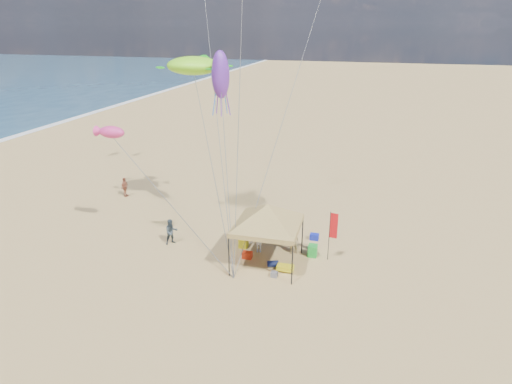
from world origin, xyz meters
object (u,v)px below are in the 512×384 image
chair_green (313,251)px  person_far_a (125,187)px  cooler_blue (314,237)px  canopy_tent (268,207)px  person_near_c (259,240)px  beach_cart (285,268)px  cooler_red (247,255)px  chair_yellow (243,242)px  person_near_b (171,232)px  person_near_a (294,240)px  feather_flag (333,229)px

chair_green → person_far_a: size_ratio=0.46×
cooler_blue → chair_green: 2.06m
canopy_tent → person_near_c: bearing=124.0°
cooler_blue → beach_cart: cooler_blue is taller
cooler_red → cooler_blue: 4.67m
canopy_tent → chair_yellow: (-1.84, 1.49, -3.11)m
chair_green → person_near_b: bearing=-174.4°
chair_yellow → person_near_b: (-4.29, -0.76, 0.45)m
cooler_red → person_near_a: size_ratio=0.33×
cooler_red → chair_green: bearing=19.4°
cooler_red → person_near_a: 2.81m
feather_flag → chair_yellow: (-5.17, 0.12, -1.62)m
canopy_tent → cooler_blue: (2.08, 3.59, -3.27)m
beach_cart → person_far_a: bearing=152.8°
cooler_blue → person_near_b: person_near_b is taller
feather_flag → chair_green: (-1.05, 0.18, -1.62)m
person_near_a → cooler_blue: bearing=-132.6°
chair_yellow → chair_green: bearing=0.8°
cooler_red → person_near_b: size_ratio=0.34×
person_near_a → person_far_a: 15.10m
canopy_tent → feather_flag: canopy_tent is taller
beach_cart → person_far_a: 15.91m
canopy_tent → person_near_b: 6.72m
person_near_b → person_far_a: bearing=95.5°
cooler_red → person_near_b: 4.94m
cooler_blue → person_near_c: size_ratio=0.35×
chair_yellow → person_near_c: person_near_c is taller
chair_yellow → feather_flag: bearing=-1.4°
chair_green → person_far_a: bearing=161.0°
person_near_a → cooler_red: bearing=11.6°
person_near_a → person_near_b: person_near_a is taller
person_near_c → chair_green: bearing=166.7°
canopy_tent → person_near_c: canopy_tent is taller
canopy_tent → person_near_a: bearing=54.8°
person_near_a → chair_green: bearing=158.2°
cooler_blue → canopy_tent: bearing=-120.0°
cooler_blue → cooler_red: bearing=-135.3°
cooler_red → chair_green: chair_green is taller
chair_green → cooler_red: bearing=-160.6°
person_far_a → person_near_a: bearing=-113.1°
cooler_red → person_far_a: size_ratio=0.35×
feather_flag → person_near_a: bearing=173.0°
chair_green → person_near_b: size_ratio=0.44×
feather_flag → person_far_a: size_ratio=1.94×
person_near_a → person_near_b: size_ratio=1.02×
person_near_a → person_near_c: (-1.97, -0.42, -0.04)m
canopy_tent → person_near_b: size_ratio=4.23×
chair_yellow → person_near_b: person_near_b is taller
person_near_a → person_far_a: bearing=-37.4°
person_far_a → cooler_red: bearing=-121.9°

